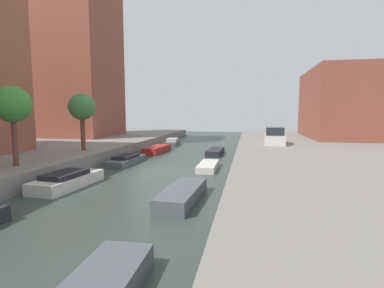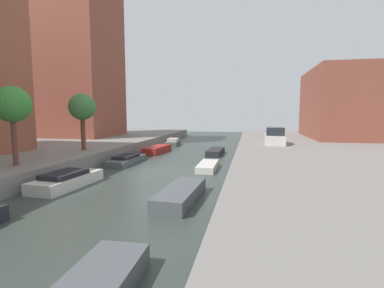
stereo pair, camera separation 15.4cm
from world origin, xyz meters
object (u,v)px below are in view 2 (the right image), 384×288
(street_tree_2, at_px, (12,105))
(moored_boat_right_2, at_px, (181,194))
(moored_boat_left_5, at_px, (173,143))
(moored_boat_right_3, at_px, (208,166))
(moored_boat_left_2, at_px, (67,180))
(low_block_right, at_px, (353,104))
(apartment_tower_far, at_px, (74,61))
(parked_car, at_px, (275,137))
(moored_boat_left_3, at_px, (126,160))
(moored_boat_left_4, at_px, (157,149))
(street_tree_3, at_px, (82,108))
(moored_boat_right_4, at_px, (215,152))

(street_tree_2, bearing_deg, moored_boat_right_2, -8.32)
(moored_boat_left_5, xyz_separation_m, moored_boat_right_3, (6.33, -13.88, -0.14))
(moored_boat_left_2, bearing_deg, low_block_right, 47.80)
(apartment_tower_far, height_order, parked_car, apartment_tower_far)
(moored_boat_left_3, relative_size, moored_boat_left_4, 1.02)
(parked_car, xyz_separation_m, moored_boat_left_4, (-11.44, -1.03, -1.35))
(parked_car, height_order, moored_boat_right_3, parked_car)
(street_tree_2, relative_size, street_tree_3, 0.99)
(street_tree_3, height_order, moored_boat_left_2, street_tree_3)
(parked_car, xyz_separation_m, moored_boat_left_2, (-11.98, -14.86, -1.30))
(apartment_tower_far, height_order, moored_boat_left_2, apartment_tower_far)
(parked_car, distance_m, moored_boat_right_2, 16.96)
(parked_car, relative_size, moored_boat_right_2, 0.98)
(moored_boat_right_3, bearing_deg, moored_boat_right_4, 92.41)
(moored_boat_left_5, distance_m, moored_boat_right_4, 9.00)
(moored_boat_left_5, bearing_deg, moored_boat_left_2, -91.20)
(parked_car, bearing_deg, moored_boat_right_2, -108.49)
(moored_boat_right_2, height_order, moored_boat_right_3, moored_boat_right_2)
(moored_boat_left_5, height_order, moored_boat_right_2, moored_boat_left_5)
(moored_boat_left_4, relative_size, moored_boat_right_2, 1.01)
(street_tree_2, relative_size, moored_boat_left_5, 1.30)
(low_block_right, height_order, moored_boat_right_3, low_block_right)
(low_block_right, xyz_separation_m, moored_boat_right_4, (-15.13, -10.32, -4.78))
(street_tree_2, xyz_separation_m, moored_boat_left_2, (3.39, -0.29, -4.03))
(apartment_tower_far, distance_m, street_tree_3, 16.85)
(street_tree_3, height_order, moored_boat_right_4, street_tree_3)
(street_tree_2, distance_m, moored_boat_left_2, 5.27)
(street_tree_3, relative_size, moored_boat_left_5, 1.31)
(low_block_right, relative_size, parked_car, 2.99)
(low_block_right, bearing_deg, apartment_tower_far, -173.50)
(moored_boat_left_3, bearing_deg, low_block_right, 37.49)
(moored_boat_right_2, bearing_deg, moored_boat_left_5, 106.17)
(moored_boat_left_4, bearing_deg, street_tree_2, -106.16)
(moored_boat_right_2, bearing_deg, moored_boat_right_4, 90.62)
(parked_car, height_order, moored_boat_right_2, parked_car)
(apartment_tower_far, height_order, street_tree_3, apartment_tower_far)
(street_tree_2, relative_size, moored_boat_left_4, 1.00)
(low_block_right, bearing_deg, moored_boat_left_3, -142.51)
(moored_boat_left_4, xyz_separation_m, moored_boat_right_2, (6.08, -15.01, -0.01))
(moored_boat_left_4, bearing_deg, apartment_tower_far, 154.77)
(low_block_right, distance_m, moored_boat_left_2, 32.47)
(street_tree_2, relative_size, moored_boat_right_3, 1.23)
(street_tree_2, xyz_separation_m, moored_boat_right_2, (10.01, -1.46, -4.09))
(low_block_right, relative_size, moored_boat_right_3, 3.56)
(street_tree_2, xyz_separation_m, street_tree_3, (0.00, 6.81, -0.03))
(moored_boat_left_2, height_order, moored_boat_left_3, moored_boat_left_2)
(street_tree_3, xyz_separation_m, parked_car, (15.37, 7.76, -2.70))
(low_block_right, relative_size, moored_boat_left_5, 3.78)
(moored_boat_left_3, distance_m, moored_boat_right_4, 8.81)
(moored_boat_left_3, bearing_deg, moored_boat_right_4, 44.13)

